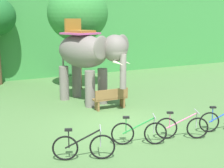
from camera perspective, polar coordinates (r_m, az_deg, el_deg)
The scene contains 9 objects.
ground_plane at distance 11.06m, azimuth 1.28°, elevation -7.69°, with size 80.00×80.00×0.00m, color #4C753D.
foliage_hedge at distance 22.76m, azimuth -14.71°, elevation 9.85°, with size 36.00×6.00×5.98m, color #3D8E42.
tree_far_right at distance 16.26m, azimuth -6.48°, elevation 13.06°, with size 3.16×3.16×5.52m.
elephant at distance 13.49m, azimuth -4.69°, elevation 5.51°, with size 2.78×4.22×3.78m.
bike_black at distance 8.37m, azimuth -5.37°, elevation -11.67°, with size 1.60×0.77×0.92m.
bike_green at distance 9.31m, azimuth 5.10°, elevation -9.12°, with size 1.57×0.82×0.92m.
bike_pink at distance 9.96m, azimuth 13.04°, elevation -7.96°, with size 1.56×0.83×0.92m.
bike_blue at distance 10.96m, azimuth 20.26°, elevation -6.54°, with size 1.61×0.75×0.92m.
wooden_bench at distance 12.79m, azimuth -0.26°, elevation -2.69°, with size 1.51×0.44×0.89m.
Camera 1 is at (-4.95, -9.15, 3.76)m, focal length 48.43 mm.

